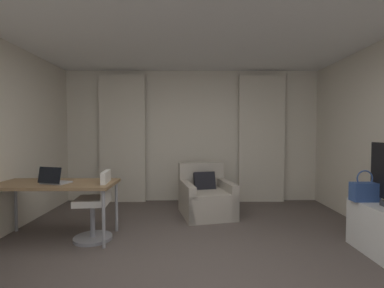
{
  "coord_description": "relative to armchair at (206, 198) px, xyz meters",
  "views": [
    {
      "loc": [
        -0.05,
        -2.51,
        1.37
      ],
      "look_at": [
        -0.01,
        1.49,
        1.21
      ],
      "focal_mm": 25.69,
      "sensor_mm": 36.0,
      "label": 1
    }
  ],
  "objects": [
    {
      "name": "ground_plane",
      "position": [
        -0.22,
        -2.02,
        -0.28
      ],
      "size": [
        12.0,
        12.0,
        0.0
      ],
      "primitive_type": "plane",
      "color": "#564C47"
    },
    {
      "name": "wall_window",
      "position": [
        -0.22,
        1.01,
        1.02
      ],
      "size": [
        5.12,
        0.06,
        2.6
      ],
      "color": "beige",
      "rests_on": "ground"
    },
    {
      "name": "curtain_left_panel",
      "position": [
        -1.6,
        0.88,
        0.97
      ],
      "size": [
        0.9,
        0.06,
        2.5
      ],
      "color": "beige",
      "rests_on": "ground"
    },
    {
      "name": "curtain_right_panel",
      "position": [
        1.15,
        0.88,
        0.97
      ],
      "size": [
        0.9,
        0.06,
        2.5
      ],
      "color": "beige",
      "rests_on": "ground"
    },
    {
      "name": "armchair",
      "position": [
        0.0,
        0.0,
        0.0
      ],
      "size": [
        0.96,
        1.03,
        0.84
      ],
      "color": "#B2A899",
      "rests_on": "ground"
    },
    {
      "name": "desk",
      "position": [
        -1.99,
        -1.03,
        0.4
      ],
      "size": [
        1.5,
        0.67,
        0.73
      ],
      "color": "olive",
      "rests_on": "ground"
    },
    {
      "name": "desk_chair",
      "position": [
        -1.47,
        -1.05,
        0.11
      ],
      "size": [
        0.48,
        0.48,
        0.88
      ],
      "color": "gray",
      "rests_on": "ground"
    },
    {
      "name": "laptop",
      "position": [
        -1.97,
        -1.11,
        0.5
      ],
      "size": [
        0.38,
        0.33,
        0.22
      ],
      "color": "#ADADB2",
      "rests_on": "desk"
    },
    {
      "name": "handbag_primary",
      "position": [
        1.8,
        -1.33,
        0.4
      ],
      "size": [
        0.3,
        0.14,
        0.37
      ],
      "color": "#335193",
      "rests_on": "tv_console"
    }
  ]
}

